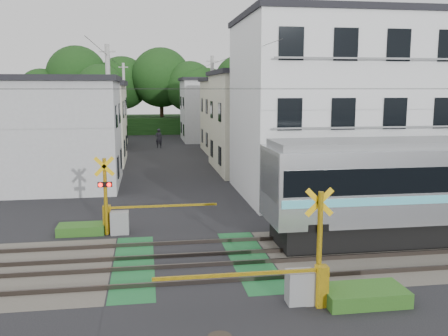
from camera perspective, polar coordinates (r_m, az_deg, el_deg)
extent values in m
plane|color=black|center=(16.63, -3.61, -10.67)|extent=(120.00, 120.00, 0.00)
cube|color=#47423A|center=(16.63, -3.61, -10.66)|extent=(120.00, 6.00, 0.00)
cube|color=black|center=(16.63, -3.61, -10.65)|extent=(5.20, 120.00, 0.00)
cube|color=#145126|center=(16.58, -10.28, -10.85)|extent=(1.30, 6.00, 0.00)
cube|color=#145126|center=(16.90, 2.92, -10.32)|extent=(1.30, 6.00, 0.00)
cube|color=#3F3833|center=(14.84, -2.91, -12.88)|extent=(120.00, 0.08, 0.14)
cube|color=#3F3833|center=(16.14, -3.44, -11.03)|extent=(120.00, 0.08, 0.14)
cube|color=#3F3833|center=(17.08, -3.77, -9.89)|extent=(120.00, 0.08, 0.14)
cube|color=#3F3833|center=(18.41, -4.17, -8.48)|extent=(120.00, 0.08, 0.14)
cube|color=black|center=(18.94, 13.15, -7.45)|extent=(2.43, 2.23, 0.61)
cube|color=black|center=(17.58, 5.30, -0.76)|extent=(0.10, 2.44, 1.58)
cylinder|color=yellow|center=(13.42, 10.84, -8.96)|extent=(0.14, 0.14, 3.00)
cube|color=yellow|center=(13.20, 10.85, -3.87)|extent=(0.77, 0.05, 0.77)
cube|color=yellow|center=(13.20, 10.85, -3.87)|extent=(0.77, 0.05, 0.77)
cube|color=black|center=(13.37, 10.76, -6.79)|extent=(0.55, 0.05, 0.20)
sphere|color=#FF0C07|center=(13.37, 10.02, -6.77)|extent=(0.16, 0.16, 0.16)
sphere|color=#FF0C07|center=(13.48, 11.31, -6.68)|extent=(0.16, 0.16, 0.16)
cube|color=gray|center=(13.63, 8.67, -13.32)|extent=(0.70, 0.50, 0.90)
cube|color=yellow|center=(13.53, 11.08, -13.11)|extent=(0.30, 0.30, 1.10)
cube|color=yellow|center=(12.80, 1.41, -12.08)|extent=(4.20, 0.08, 0.08)
cylinder|color=yellow|center=(19.69, -13.38, -3.22)|extent=(0.14, 0.14, 3.00)
cube|color=yellow|center=(19.38, -13.53, 0.18)|extent=(0.77, 0.05, 0.77)
cube|color=yellow|center=(19.38, -13.53, 0.18)|extent=(0.77, 0.05, 0.77)
cube|color=black|center=(19.50, -13.46, -1.85)|extent=(0.55, 0.05, 0.20)
sphere|color=#FF0C07|center=(19.45, -13.94, -1.90)|extent=(0.16, 0.16, 0.16)
sphere|color=#FF0C07|center=(19.43, -13.00, -1.87)|extent=(0.16, 0.16, 0.16)
cube|color=gray|center=(19.91, -11.83, -6.15)|extent=(0.70, 0.50, 0.90)
cube|color=yellow|center=(20.16, -13.23, -5.71)|extent=(0.30, 0.30, 1.10)
cube|color=yellow|center=(19.99, -6.82, -4.32)|extent=(4.20, 0.08, 0.08)
cube|color=white|center=(27.00, 12.70, 6.52)|extent=(10.00, 8.00, 9.00)
cube|color=black|center=(27.20, 13.06, 16.34)|extent=(10.20, 8.16, 0.30)
cube|color=black|center=(22.34, 7.37, -1.60)|extent=(1.10, 0.06, 1.40)
cube|color=black|center=(23.14, 13.21, -1.39)|extent=(1.10, 0.06, 1.40)
cube|color=black|center=(24.16, 18.60, -1.19)|extent=(1.10, 0.06, 1.40)
cube|color=black|center=(25.38, 23.52, -1.00)|extent=(1.10, 0.06, 1.40)
cube|color=gray|center=(23.55, 16.18, -2.82)|extent=(9.00, 0.06, 0.08)
cube|color=black|center=(21.98, 7.53, 6.11)|extent=(1.10, 0.06, 1.40)
cube|color=black|center=(22.79, 13.48, 6.04)|extent=(1.10, 0.06, 1.40)
cube|color=black|center=(23.83, 18.97, 5.93)|extent=(1.10, 0.06, 1.40)
cube|color=black|center=(25.07, 23.96, 5.77)|extent=(1.10, 0.06, 1.40)
cube|color=gray|center=(23.14, 16.51, 4.47)|extent=(9.00, 0.06, 0.08)
cube|color=black|center=(22.03, 7.70, 13.92)|extent=(1.10, 0.06, 1.40)
cube|color=black|center=(22.84, 13.77, 13.58)|extent=(1.10, 0.06, 1.40)
cube|color=black|center=(23.88, 19.35, 13.12)|extent=(1.10, 0.06, 1.40)
cube|color=gray|center=(23.11, 16.85, 11.90)|extent=(9.00, 0.06, 0.08)
cube|color=#B4B6BA|center=(30.14, -18.65, 3.65)|extent=(7.00, 7.00, 6.00)
cube|color=black|center=(30.03, -18.96, 9.64)|extent=(7.35, 7.35, 0.30)
cube|color=black|center=(28.22, -11.99, 0.11)|extent=(0.06, 1.00, 1.20)
cube|color=black|center=(31.67, -11.67, 1.09)|extent=(0.06, 1.00, 1.20)
cube|color=black|center=(27.92, -12.18, 5.79)|extent=(0.06, 1.00, 1.20)
cube|color=black|center=(31.41, -11.83, 6.15)|extent=(0.06, 1.00, 1.20)
cube|color=beige|center=(34.66, 4.82, 5.17)|extent=(7.00, 8.00, 6.50)
cube|color=black|center=(34.59, 4.90, 10.80)|extent=(7.35, 8.40, 0.30)
cube|color=black|center=(32.22, -0.49, 1.42)|extent=(0.06, 1.00, 1.20)
cube|color=black|center=(36.15, -1.42, 2.26)|extent=(0.06, 1.00, 1.20)
cube|color=black|center=(31.97, -0.50, 6.39)|extent=(0.06, 1.00, 1.20)
cube|color=black|center=(35.93, -1.44, 6.70)|extent=(0.06, 1.00, 1.20)
cube|color=beige|center=(39.09, -17.18, 4.73)|extent=(8.00, 7.00, 5.80)
cube|color=black|center=(38.99, -17.40, 9.20)|extent=(8.40, 7.35, 0.30)
cube|color=black|center=(37.13, -11.28, 2.26)|extent=(0.06, 1.00, 1.20)
cube|color=black|center=(40.60, -11.09, 2.85)|extent=(0.06, 1.00, 1.20)
cube|color=black|center=(36.90, -11.42, 6.58)|extent=(0.06, 1.00, 1.20)
cube|color=black|center=(40.40, -11.21, 6.80)|extent=(0.06, 1.00, 1.20)
cube|color=beige|center=(44.50, 2.26, 5.87)|extent=(7.00, 7.00, 6.20)
cube|color=black|center=(44.43, 2.29, 10.06)|extent=(7.35, 7.35, 0.30)
cube|color=black|center=(42.37, -1.99, 3.27)|extent=(0.06, 1.00, 1.20)
cube|color=black|center=(45.83, -2.52, 3.71)|extent=(0.06, 1.00, 1.20)
cube|color=black|center=(42.17, -2.01, 7.06)|extent=(0.06, 1.00, 1.20)
cube|color=black|center=(45.65, -2.55, 7.21)|extent=(0.06, 1.00, 1.20)
cube|color=beige|center=(48.96, -15.31, 5.74)|extent=(7.00, 8.00, 6.00)
cube|color=black|center=(48.89, -15.46, 9.42)|extent=(7.35, 8.40, 0.30)
cube|color=black|center=(46.83, -11.18, 3.66)|extent=(0.06, 1.00, 1.20)
cube|color=black|center=(50.81, -11.01, 4.08)|extent=(0.06, 1.00, 1.20)
cube|color=black|center=(46.65, -11.29, 7.09)|extent=(0.06, 1.00, 1.20)
cube|color=black|center=(50.65, -11.11, 7.24)|extent=(0.06, 1.00, 1.20)
cube|color=#B4B6BA|center=(54.22, -0.53, 6.57)|extent=(8.00, 7.00, 6.40)
cube|color=black|center=(54.18, -0.53, 10.11)|extent=(8.40, 7.35, 0.30)
cube|color=black|center=(52.16, -4.64, 4.35)|extent=(0.06, 1.00, 1.20)
cube|color=black|center=(55.64, -4.91, 4.64)|extent=(0.06, 1.00, 1.20)
cube|color=black|center=(52.01, -4.68, 7.42)|extent=(0.06, 1.00, 1.20)
cube|color=black|center=(55.49, -4.95, 7.53)|extent=(0.06, 1.00, 1.20)
cube|color=#173913|center=(65.77, -7.70, 5.02)|extent=(40.00, 10.00, 2.00)
cylinder|color=#332114|center=(66.86, -19.98, 5.49)|extent=(0.50, 0.50, 4.01)
sphere|color=#173913|center=(66.76, -20.14, 8.23)|extent=(5.62, 5.62, 5.62)
cylinder|color=#332114|center=(66.91, -16.30, 6.29)|extent=(0.50, 0.50, 5.46)
sphere|color=#173913|center=(66.86, -16.47, 10.03)|extent=(7.65, 7.65, 7.65)
cylinder|color=#332114|center=(61.60, -13.80, 5.60)|extent=(0.50, 0.50, 4.20)
sphere|color=#173913|center=(61.50, -13.92, 8.72)|extent=(5.89, 5.89, 5.89)
cylinder|color=#332114|center=(66.31, -11.43, 6.18)|extent=(0.50, 0.50, 4.83)
sphere|color=#173913|center=(66.23, -11.54, 9.52)|extent=(6.76, 6.76, 6.76)
cylinder|color=#332114|center=(64.30, -7.13, 6.43)|extent=(0.50, 0.50, 5.33)
sphere|color=#173913|center=(64.25, -7.20, 10.23)|extent=(7.46, 7.46, 7.46)
cylinder|color=#332114|center=(62.42, -3.86, 5.99)|extent=(0.50, 0.50, 4.45)
sphere|color=#173913|center=(62.33, -3.90, 9.26)|extent=(6.23, 6.23, 6.23)
cylinder|color=#332114|center=(65.73, -1.79, 6.02)|extent=(0.50, 0.50, 4.10)
sphere|color=#173913|center=(65.64, -1.80, 8.88)|extent=(5.74, 5.74, 5.74)
cylinder|color=#332114|center=(63.93, 1.96, 6.29)|extent=(0.50, 0.50, 4.90)
sphere|color=#173913|center=(63.86, 1.98, 9.80)|extent=(6.86, 6.86, 6.86)
cylinder|color=#332114|center=(63.51, 5.03, 6.69)|extent=(0.50, 0.50, 5.90)
sphere|color=#173913|center=(63.49, 5.09, 10.94)|extent=(8.25, 8.25, 8.25)
cube|color=black|center=(18.35, 15.06, 8.73)|extent=(60.00, 0.02, 0.02)
cylinder|color=#A5A5A0|center=(28.70, -12.95, 5.65)|extent=(0.26, 0.26, 8.00)
cube|color=#A5A5A0|center=(28.72, -13.21, 12.83)|extent=(0.90, 0.08, 0.08)
cylinder|color=#A5A5A0|center=(37.95, -1.34, 6.68)|extent=(0.26, 0.26, 8.00)
cube|color=#A5A5A0|center=(37.97, -1.36, 12.11)|extent=(0.90, 0.08, 0.08)
cylinder|color=#A5A5A0|center=(49.66, -11.30, 7.08)|extent=(0.26, 0.26, 8.00)
cube|color=#A5A5A0|center=(49.67, -11.43, 11.24)|extent=(0.90, 0.08, 0.08)
cube|color=black|center=(39.18, -12.07, 11.53)|extent=(0.02, 42.00, 0.02)
cube|color=black|center=(39.45, -1.65, 11.71)|extent=(0.02, 42.00, 0.02)
imported|color=#25242D|center=(47.73, -7.46, 3.39)|extent=(0.68, 0.46, 1.83)
cube|color=#2D5E1E|center=(14.14, 15.67, -13.81)|extent=(2.20, 1.20, 0.40)
cube|color=#2D5E1E|center=(20.40, -16.00, -6.72)|extent=(1.80, 1.00, 0.36)
cube|color=#2D5E1E|center=(20.47, 8.54, -6.50)|extent=(1.50, 0.90, 0.30)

